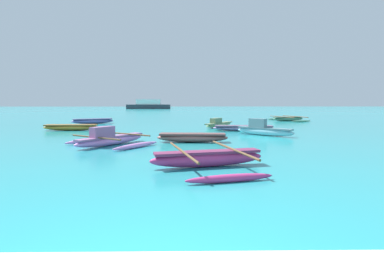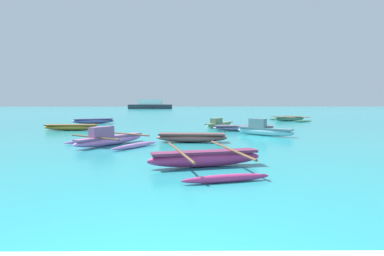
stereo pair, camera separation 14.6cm
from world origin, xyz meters
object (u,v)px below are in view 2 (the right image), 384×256
(moored_boat_1, at_px, (72,127))
(moored_boat_5, at_px, (289,119))
(moored_boat_4, at_px, (244,128))
(moored_boat_2, at_px, (109,139))
(moored_boat_3, at_px, (192,137))
(mooring_buoy_1, at_px, (103,133))
(moored_boat_8, at_px, (219,124))
(moored_boat_0, at_px, (93,121))
(distant_ferry, at_px, (150,105))
(moored_boat_7, at_px, (263,130))
(moored_boat_6, at_px, (205,159))

(moored_boat_1, relative_size, moored_boat_5, 0.82)
(moored_boat_1, xyz_separation_m, moored_boat_4, (11.74, -0.49, -0.02))
(moored_boat_2, xyz_separation_m, moored_boat_3, (3.75, 0.97, -0.04))
(moored_boat_1, distance_m, moored_boat_4, 11.75)
(moored_boat_1, relative_size, mooring_buoy_1, 8.42)
(moored_boat_3, distance_m, mooring_buoy_1, 5.38)
(moored_boat_2, distance_m, moored_boat_3, 3.87)
(moored_boat_3, distance_m, moored_boat_8, 8.94)
(moored_boat_4, bearing_deg, moored_boat_8, 118.95)
(moored_boat_0, bearing_deg, moored_boat_1, -108.46)
(moored_boat_1, distance_m, mooring_buoy_1, 5.09)
(distant_ferry, bearing_deg, moored_boat_8, -77.52)
(moored_boat_2, distance_m, moored_boat_5, 21.87)
(moored_boat_1, distance_m, distant_ferry, 62.02)
(mooring_buoy_1, xyz_separation_m, distant_ferry, (-6.05, 65.83, 0.84))
(moored_boat_7, bearing_deg, moored_boat_2, -111.94)
(moored_boat_4, height_order, moored_boat_6, moored_boat_6)
(moored_boat_8, height_order, mooring_buoy_1, moored_boat_8)
(moored_boat_0, distance_m, moored_boat_7, 16.01)
(moored_boat_5, bearing_deg, mooring_buoy_1, -157.13)
(moored_boat_8, bearing_deg, moored_boat_1, 137.99)
(moored_boat_3, relative_size, moored_boat_7, 1.17)
(moored_boat_1, bearing_deg, moored_boat_3, -39.50)
(moored_boat_5, xyz_separation_m, distant_ferry, (-21.05, 52.04, 0.84))
(moored_boat_3, bearing_deg, moored_boat_2, -162.48)
(moored_boat_6, bearing_deg, distant_ferry, 85.25)
(moored_boat_2, relative_size, moored_boat_5, 0.92)
(moored_boat_3, bearing_deg, moored_boat_7, 37.35)
(moored_boat_8, bearing_deg, moored_boat_4, -122.39)
(moored_boat_4, bearing_deg, moored_boat_7, -71.31)
(moored_boat_1, bearing_deg, moored_boat_7, -17.57)
(moored_boat_1, relative_size, moored_boat_2, 0.89)
(moored_boat_7, bearing_deg, distant_ferry, 145.37)
(distant_ferry, bearing_deg, moored_boat_6, -81.22)
(moored_boat_2, distance_m, moored_boat_7, 8.80)
(moored_boat_7, height_order, mooring_buoy_1, moored_boat_7)
(moored_boat_6, bearing_deg, moored_boat_3, 80.42)
(moored_boat_7, bearing_deg, moored_boat_8, 151.39)
(moored_boat_2, bearing_deg, moored_boat_7, -29.60)
(moored_boat_5, distance_m, distant_ferry, 56.14)
(moored_boat_4, relative_size, moored_boat_7, 1.41)
(moored_boat_5, height_order, moored_boat_8, moored_boat_8)
(moored_boat_5, relative_size, moored_boat_8, 1.29)
(moored_boat_0, xyz_separation_m, moored_boat_7, (12.91, -9.48, 0.09))
(moored_boat_0, relative_size, moored_boat_5, 0.79)
(moored_boat_0, bearing_deg, moored_boat_4, -52.02)
(moored_boat_2, distance_m, moored_boat_4, 9.78)
(moored_boat_3, xyz_separation_m, distant_ferry, (-10.97, 68.02, 0.82))
(moored_boat_1, bearing_deg, moored_boat_4, -5.48)
(moored_boat_1, distance_m, moored_boat_6, 14.42)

